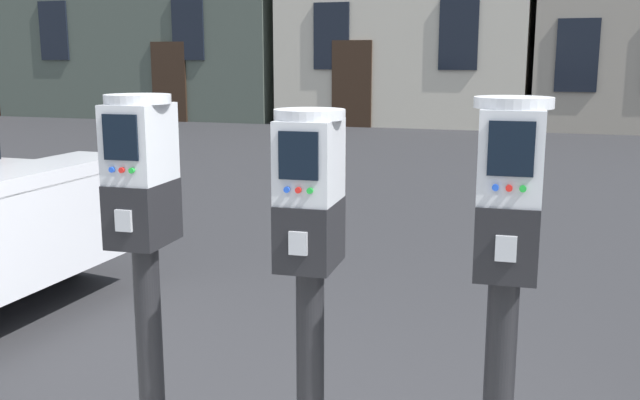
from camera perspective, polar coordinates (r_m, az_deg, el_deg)
The scene contains 3 objects.
parking_meter_near_kerb at distance 2.48m, azimuth -13.86°, elevation -1.99°, with size 0.23×0.26×1.41m.
parking_meter_twin_adjacent at distance 2.23m, azimuth -0.81°, elevation -3.75°, with size 0.23×0.26×1.37m.
parking_meter_end_of_row at distance 2.11m, azimuth 14.58°, elevation -4.09°, with size 0.23×0.26×1.42m.
Camera 1 is at (0.86, -2.14, 1.66)m, focal length 40.20 mm.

